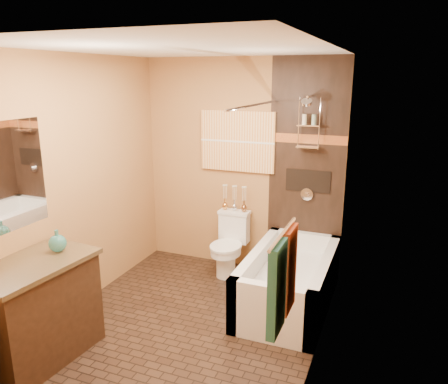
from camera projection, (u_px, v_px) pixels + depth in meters
The scene contains 22 objects.
floor at pixel (187, 326), 4.13m from camera, with size 3.00×3.00×0.00m, color black.
wall_left at pixel (73, 186), 4.23m from camera, with size 0.02×3.00×2.50m, color #A77540.
wall_right at pixel (322, 215), 3.37m from camera, with size 0.02×3.00×2.50m, color #A77540.
wall_back at pixel (241, 167), 5.15m from camera, with size 2.40×0.02×2.50m, color #A77540.
wall_front at pixel (63, 266), 2.46m from camera, with size 2.40×0.02×2.50m, color #A77540.
ceiling at pixel (180, 48), 3.48m from camera, with size 3.00×3.00×0.00m, color silver.
alcove_tile_back at pixel (306, 172), 4.86m from camera, with size 0.85×0.01×2.50m, color black.
alcove_tile_right at pixel (334, 191), 4.05m from camera, with size 0.01×1.50×2.50m, color black.
mosaic_band_back at pixel (308, 139), 4.76m from camera, with size 0.85×0.01×0.10m, color #92361A.
mosaic_band_right at pixel (336, 152), 3.96m from camera, with size 0.01×1.50×0.10m, color #92361A.
alcove_niche at pixel (308, 181), 4.87m from camera, with size 0.50×0.01×0.25m, color black.
shower_fixtures at pixel (308, 136), 4.64m from camera, with size 0.24×0.33×1.16m.
curtain_rod at pixel (255, 105), 4.13m from camera, with size 0.03×0.03×1.55m, color silver.
towel_bar at pixel (283, 234), 2.40m from camera, with size 0.02×0.02×0.55m, color silver.
towel_teal at pixel (277, 289), 2.35m from camera, with size 0.05×0.22×0.52m, color #216770.
towel_rust at pixel (288, 270), 2.58m from camera, with size 0.05×0.22×0.52m, color maroon.
sunset_painting at pixel (237, 141), 5.06m from camera, with size 0.90×0.04×0.70m, color orange.
bathtub at pixel (289, 285), 4.46m from camera, with size 0.80×1.50×0.55m.
toilet at pixel (229, 244), 5.15m from camera, with size 0.37×0.54×0.73m.
vanity at pixel (37, 310), 3.57m from camera, with size 0.68×1.02×0.86m.
teal_bottle at pixel (57, 241), 3.64m from camera, with size 0.15×0.15×0.23m, color teal, non-canonical shape.
bud_vases at pixel (234, 198), 5.16m from camera, with size 0.31×0.06×0.30m.
Camera 1 is at (1.69, -3.27, 2.29)m, focal length 35.00 mm.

